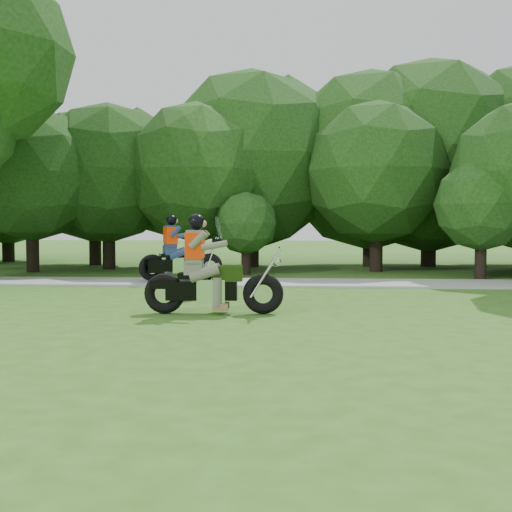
{
  "coord_description": "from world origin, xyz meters",
  "views": [
    {
      "loc": [
        -0.24,
        -9.38,
        1.67
      ],
      "look_at": [
        -1.06,
        3.34,
        1.0
      ],
      "focal_mm": 45.0,
      "sensor_mm": 36.0,
      "label": 1
    }
  ],
  "objects": [
    {
      "name": "ground",
      "position": [
        0.0,
        0.0,
        0.0
      ],
      "size": [
        100.0,
        100.0,
        0.0
      ],
      "primitive_type": "plane",
      "color": "#395B1A",
      "rests_on": "ground"
    },
    {
      "name": "chopper_motorcycle",
      "position": [
        -1.88,
        2.17,
        0.67
      ],
      "size": [
        2.56,
        0.68,
        1.83
      ],
      "rotation": [
        0.0,
        0.0,
        0.04
      ],
      "color": "black",
      "rests_on": "ground"
    },
    {
      "name": "touring_motorcycle",
      "position": [
        -3.59,
        8.16,
        0.72
      ],
      "size": [
        2.26,
        1.42,
        1.82
      ],
      "rotation": [
        0.0,
        0.0,
        0.42
      ],
      "color": "black",
      "rests_on": "walkway"
    },
    {
      "name": "walkway",
      "position": [
        0.0,
        8.0,
        0.03
      ],
      "size": [
        60.0,
        2.2,
        0.06
      ],
      "primitive_type": "cube",
      "color": "gray",
      "rests_on": "ground"
    },
    {
      "name": "tree_line",
      "position": [
        0.7,
        14.73,
        3.73
      ],
      "size": [
        40.5,
        12.6,
        7.85
      ],
      "color": "black",
      "rests_on": "ground"
    }
  ]
}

